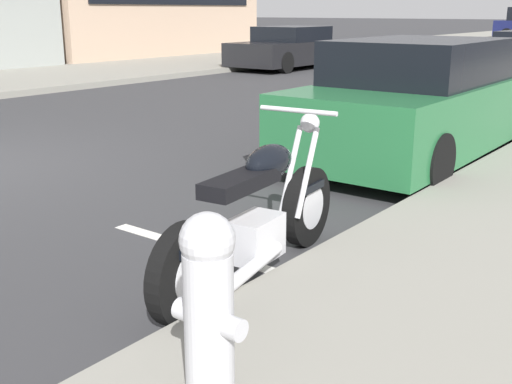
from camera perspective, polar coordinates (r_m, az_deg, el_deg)
The scene contains 6 objects.
sidewalk_far_curb at distance 21.45m, azimuth -6.57°, elevation 11.33°, with size 120.00×5.00×0.14m, color gray.
parking_stall_stripe at distance 4.87m, azimuth -3.57°, elevation -5.61°, with size 0.12×2.20×0.01m, color silver.
parked_motorcycle at distance 4.32m, azimuth 0.15°, elevation -2.45°, with size 2.18×0.63×1.11m.
parked_car_second_in_row at distance 8.20m, azimuth 14.56°, elevation 7.81°, with size 4.44×1.82×1.46m.
car_opposite_curb at distance 20.70m, azimuth 3.07°, elevation 12.76°, with size 4.57×1.99×1.30m.
fire_hydrant at distance 2.77m, azimuth -4.28°, elevation -9.81°, with size 0.24×0.36×0.86m.
Camera 1 is at (-3.40, -7.36, 1.80)m, focal length 44.47 mm.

